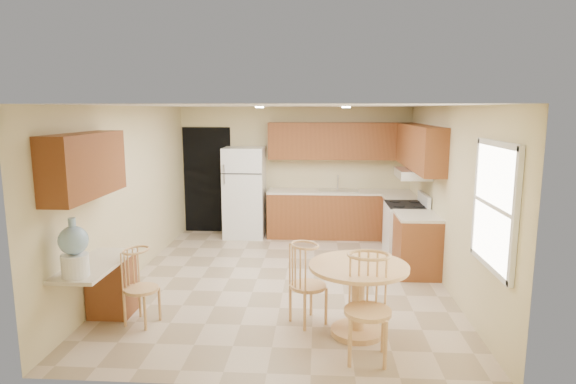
# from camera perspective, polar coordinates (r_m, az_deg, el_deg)

# --- Properties ---
(floor) EXTENTS (5.50, 5.50, 0.00)m
(floor) POSITION_cam_1_polar(r_m,az_deg,el_deg) (7.12, -0.33, -10.35)
(floor) COLOR tan
(floor) RESTS_ON ground
(ceiling) EXTENTS (4.50, 5.50, 0.02)m
(ceiling) POSITION_cam_1_polar(r_m,az_deg,el_deg) (6.69, -0.35, 10.19)
(ceiling) COLOR white
(ceiling) RESTS_ON wall_back
(wall_back) EXTENTS (4.50, 0.02, 2.50)m
(wall_back) POSITION_cam_1_polar(r_m,az_deg,el_deg) (9.51, 0.80, 2.54)
(wall_back) COLOR beige
(wall_back) RESTS_ON floor
(wall_front) EXTENTS (4.50, 0.02, 2.50)m
(wall_front) POSITION_cam_1_polar(r_m,az_deg,el_deg) (4.13, -3.00, -7.20)
(wall_front) COLOR beige
(wall_front) RESTS_ON floor
(wall_left) EXTENTS (0.02, 5.50, 2.50)m
(wall_left) POSITION_cam_1_polar(r_m,az_deg,el_deg) (7.30, -18.24, -0.19)
(wall_left) COLOR beige
(wall_left) RESTS_ON floor
(wall_right) EXTENTS (0.02, 5.50, 2.50)m
(wall_right) POSITION_cam_1_polar(r_m,az_deg,el_deg) (7.01, 18.33, -0.59)
(wall_right) COLOR beige
(wall_right) RESTS_ON floor
(doorway) EXTENTS (0.90, 0.02, 2.10)m
(doorway) POSITION_cam_1_polar(r_m,az_deg,el_deg) (9.76, -9.52, 1.41)
(doorway) COLOR black
(doorway) RESTS_ON floor
(base_cab_back) EXTENTS (2.75, 0.60, 0.87)m
(base_cab_back) POSITION_cam_1_polar(r_m,az_deg,el_deg) (9.35, 6.07, -2.71)
(base_cab_back) COLOR brown
(base_cab_back) RESTS_ON floor
(counter_back) EXTENTS (2.75, 0.63, 0.04)m
(counter_back) POSITION_cam_1_polar(r_m,az_deg,el_deg) (9.26, 6.12, 0.03)
(counter_back) COLOR beige
(counter_back) RESTS_ON base_cab_back
(base_cab_right_a) EXTENTS (0.60, 0.59, 0.87)m
(base_cab_right_a) POSITION_cam_1_polar(r_m,az_deg,el_deg) (8.89, 13.18, -3.59)
(base_cab_right_a) COLOR brown
(base_cab_right_a) RESTS_ON floor
(counter_right_a) EXTENTS (0.63, 0.59, 0.04)m
(counter_right_a) POSITION_cam_1_polar(r_m,az_deg,el_deg) (8.80, 13.30, -0.70)
(counter_right_a) COLOR beige
(counter_right_a) RESTS_ON base_cab_right_a
(base_cab_right_b) EXTENTS (0.60, 0.80, 0.87)m
(base_cab_right_b) POSITION_cam_1_polar(r_m,az_deg,el_deg) (7.50, 15.00, -6.15)
(base_cab_right_b) COLOR brown
(base_cab_right_b) RESTS_ON floor
(counter_right_b) EXTENTS (0.63, 0.80, 0.04)m
(counter_right_b) POSITION_cam_1_polar(r_m,az_deg,el_deg) (7.39, 15.16, -2.76)
(counter_right_b) COLOR beige
(counter_right_b) RESTS_ON base_cab_right_b
(upper_cab_back) EXTENTS (2.75, 0.33, 0.70)m
(upper_cab_back) POSITION_cam_1_polar(r_m,az_deg,el_deg) (9.28, 6.19, 6.02)
(upper_cab_back) COLOR brown
(upper_cab_back) RESTS_ON wall_back
(upper_cab_right) EXTENTS (0.33, 2.42, 0.70)m
(upper_cab_right) POSITION_cam_1_polar(r_m,az_deg,el_deg) (8.07, 15.27, 5.17)
(upper_cab_right) COLOR brown
(upper_cab_right) RESTS_ON wall_right
(upper_cab_left) EXTENTS (0.33, 1.40, 0.70)m
(upper_cab_left) POSITION_cam_1_polar(r_m,az_deg,el_deg) (5.71, -22.95, 2.94)
(upper_cab_left) COLOR brown
(upper_cab_left) RESTS_ON wall_left
(sink) EXTENTS (0.78, 0.44, 0.01)m
(sink) POSITION_cam_1_polar(r_m,az_deg,el_deg) (9.26, 5.97, 0.17)
(sink) COLOR silver
(sink) RESTS_ON counter_back
(range_hood) EXTENTS (0.50, 0.76, 0.14)m
(range_hood) POSITION_cam_1_polar(r_m,az_deg,el_deg) (8.07, 14.59, 2.12)
(range_hood) COLOR silver
(range_hood) RESTS_ON upper_cab_right
(desk_pedestal) EXTENTS (0.48, 0.42, 0.72)m
(desk_pedestal) POSITION_cam_1_polar(r_m,az_deg,el_deg) (6.25, -20.16, -10.40)
(desk_pedestal) COLOR brown
(desk_pedestal) RESTS_ON floor
(desk_top) EXTENTS (0.50, 1.20, 0.04)m
(desk_top) POSITION_cam_1_polar(r_m,az_deg,el_deg) (5.80, -21.90, -8.02)
(desk_top) COLOR beige
(desk_top) RESTS_ON desk_pedestal
(window) EXTENTS (0.06, 1.12, 1.30)m
(window) POSITION_cam_1_polar(r_m,az_deg,el_deg) (5.22, 23.32, -1.56)
(window) COLOR white
(window) RESTS_ON wall_right
(can_light_a) EXTENTS (0.14, 0.14, 0.02)m
(can_light_a) POSITION_cam_1_polar(r_m,az_deg,el_deg) (7.93, -3.40, 10.01)
(can_light_a) COLOR white
(can_light_a) RESTS_ON ceiling
(can_light_b) EXTENTS (0.14, 0.14, 0.02)m
(can_light_b) POSITION_cam_1_polar(r_m,az_deg,el_deg) (7.88, 6.91, 9.96)
(can_light_b) COLOR white
(can_light_b) RESTS_ON ceiling
(refrigerator) EXTENTS (0.77, 0.74, 1.73)m
(refrigerator) POSITION_cam_1_polar(r_m,az_deg,el_deg) (9.32, -5.15, -0.03)
(refrigerator) COLOR white
(refrigerator) RESTS_ON floor
(stove) EXTENTS (0.65, 0.76, 1.09)m
(stove) POSITION_cam_1_polar(r_m,az_deg,el_deg) (8.23, 13.79, -4.44)
(stove) COLOR white
(stove) RESTS_ON floor
(dining_table) EXTENTS (1.08, 1.08, 0.80)m
(dining_table) POSITION_cam_1_polar(r_m,az_deg,el_deg) (5.40, 8.31, -11.29)
(dining_table) COLOR #DFAB6F
(dining_table) RESTS_ON floor
(chair_table_a) EXTENTS (0.42, 0.53, 0.94)m
(chair_table_a) POSITION_cam_1_polar(r_m,az_deg,el_deg) (5.51, 2.39, -10.16)
(chair_table_a) COLOR #DFAB6F
(chair_table_a) RESTS_ON floor
(chair_table_b) EXTENTS (0.47, 0.47, 1.06)m
(chair_table_b) POSITION_cam_1_polar(r_m,az_deg,el_deg) (4.76, 9.60, -12.72)
(chair_table_b) COLOR #DFAB6F
(chair_table_b) RESTS_ON floor
(chair_desk) EXTENTS (0.39, 0.50, 0.88)m
(chair_desk) POSITION_cam_1_polar(r_m,az_deg,el_deg) (5.76, -17.34, -10.14)
(chair_desk) COLOR #DFAB6F
(chair_desk) RESTS_ON floor
(water_crock) EXTENTS (0.29, 0.29, 0.61)m
(water_crock) POSITION_cam_1_polar(r_m,az_deg,el_deg) (5.36, -24.02, -6.32)
(water_crock) COLOR white
(water_crock) RESTS_ON desk_top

